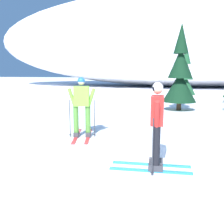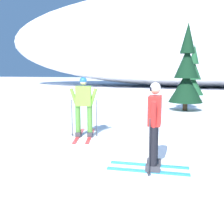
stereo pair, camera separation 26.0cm
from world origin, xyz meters
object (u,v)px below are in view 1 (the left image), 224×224
(skier_lime_jacket, at_px, (82,106))
(pine_tree_far_left, at_px, (180,74))
(skier_red_jacket, at_px, (156,124))
(pine_tree_center_left, at_px, (185,77))

(skier_lime_jacket, relative_size, pine_tree_far_left, 0.44)
(skier_red_jacket, height_order, skier_lime_jacket, skier_lime_jacket)
(pine_tree_far_left, relative_size, pine_tree_center_left, 1.17)
(pine_tree_far_left, xyz_separation_m, pine_tree_center_left, (0.57, 4.71, -0.25))
(skier_red_jacket, bearing_deg, skier_lime_jacket, 136.57)
(pine_tree_far_left, height_order, pine_tree_center_left, pine_tree_far_left)
(skier_red_jacket, height_order, pine_tree_center_left, pine_tree_center_left)
(skier_red_jacket, xyz_separation_m, pine_tree_far_left, (0.79, 8.05, 0.83))
(skier_lime_jacket, distance_m, pine_tree_center_left, 11.26)
(skier_red_jacket, distance_m, pine_tree_far_left, 8.13)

